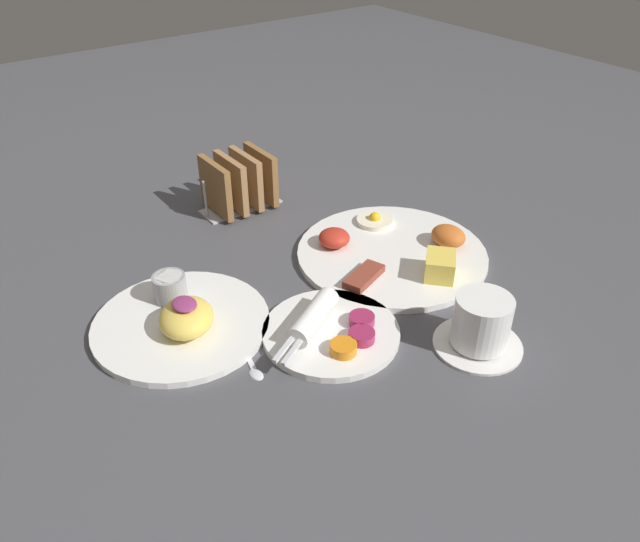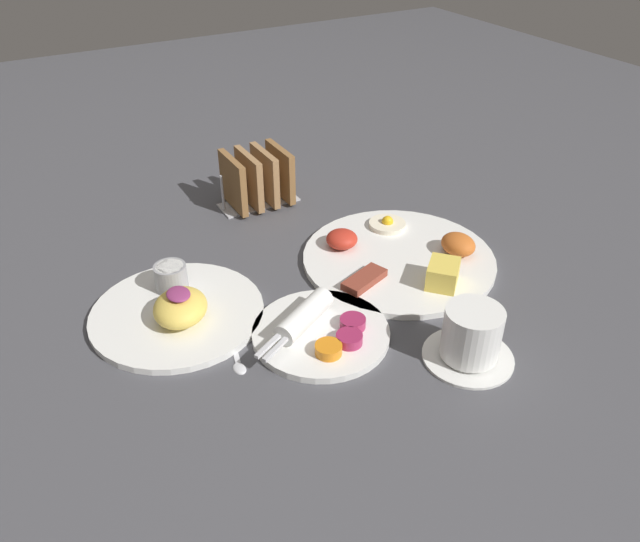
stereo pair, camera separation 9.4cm
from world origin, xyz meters
name	(u,v)px [view 2 (the right image)]	position (x,y,z in m)	size (l,w,h in m)	color
ground_plane	(269,277)	(0.00, 0.00, 0.00)	(3.00, 3.00, 0.00)	#47474C
plate_breakfast	(401,257)	(0.07, 0.21, 0.01)	(0.31, 0.31, 0.05)	white
plate_condiments	(318,330)	(0.16, 0.00, 0.01)	(0.19, 0.20, 0.04)	white
plate_foreground	(178,307)	(0.03, -0.16, 0.01)	(0.25, 0.25, 0.06)	white
toast_rack	(257,180)	(-0.23, 0.09, 0.05)	(0.10, 0.15, 0.10)	#B7B7BC
coffee_cup	(471,337)	(0.30, 0.15, 0.04)	(0.12, 0.12, 0.08)	white
teaspoon	(235,351)	(0.14, -0.12, 0.00)	(0.13, 0.04, 0.01)	silver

